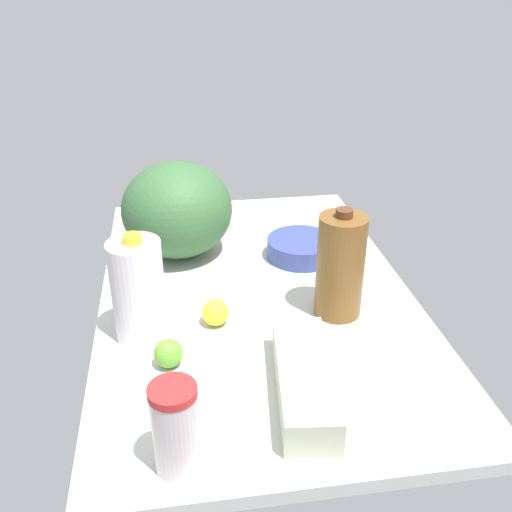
% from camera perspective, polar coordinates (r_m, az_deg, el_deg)
% --- Properties ---
extents(countertop, '(1.20, 0.76, 0.03)m').
position_cam_1_polar(countertop, '(1.43, 0.00, -4.08)').
color(countertop, silver).
rests_on(countertop, ground).
extents(tumbler_cup, '(0.08, 0.08, 0.16)m').
position_cam_1_polar(tumbler_cup, '(0.95, -8.06, -16.68)').
color(tumbler_cup, silver).
rests_on(tumbler_cup, countertop).
extents(mixing_bowl, '(0.19, 0.19, 0.05)m').
position_cam_1_polar(mixing_bowl, '(1.58, 4.53, 0.80)').
color(mixing_bowl, '#384691').
rests_on(mixing_bowl, countertop).
extents(chocolate_milk_jug, '(0.11, 0.11, 0.26)m').
position_cam_1_polar(chocolate_milk_jug, '(1.30, 8.42, -0.99)').
color(chocolate_milk_jug, brown).
rests_on(chocolate_milk_jug, countertop).
extents(egg_carton, '(0.32, 0.14, 0.07)m').
position_cam_1_polar(egg_carton, '(1.10, 4.86, -12.26)').
color(egg_carton, beige).
rests_on(egg_carton, countertop).
extents(watermelon, '(0.30, 0.30, 0.26)m').
position_cam_1_polar(watermelon, '(1.57, -7.90, 4.62)').
color(watermelon, '#376336').
rests_on(watermelon, countertop).
extents(milk_jug, '(0.11, 0.11, 0.24)m').
position_cam_1_polar(milk_jug, '(1.23, -11.72, -3.38)').
color(milk_jug, white).
rests_on(milk_jug, countertop).
extents(lime_beside_bowl, '(0.06, 0.06, 0.06)m').
position_cam_1_polar(lime_beside_bowl, '(1.08, -8.02, -13.93)').
color(lime_beside_bowl, '#67AB2E').
rests_on(lime_beside_bowl, countertop).
extents(lemon_far_back, '(0.06, 0.06, 0.06)m').
position_cam_1_polar(lemon_far_back, '(1.29, -4.09, -5.65)').
color(lemon_far_back, yellow).
rests_on(lemon_far_back, countertop).
extents(lemon_by_jug, '(0.07, 0.07, 0.07)m').
position_cam_1_polar(lemon_by_jug, '(1.86, -7.87, 5.27)').
color(lemon_by_jug, yellow).
rests_on(lemon_by_jug, countertop).
extents(orange_loose, '(0.07, 0.07, 0.07)m').
position_cam_1_polar(orange_loose, '(1.80, -4.46, 4.78)').
color(orange_loose, orange).
rests_on(orange_loose, countertop).
extents(lime_near_front, '(0.06, 0.06, 0.06)m').
position_cam_1_polar(lime_near_front, '(1.18, -8.75, -9.60)').
color(lime_near_front, '#64AA32').
rests_on(lime_near_front, countertop).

